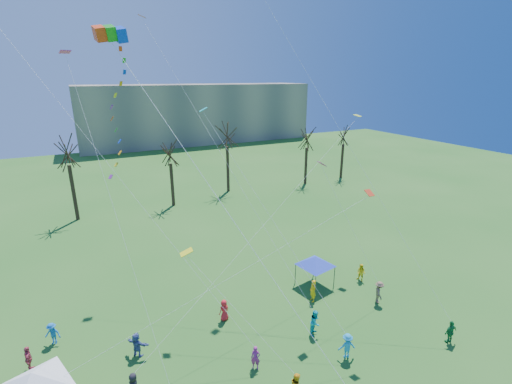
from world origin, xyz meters
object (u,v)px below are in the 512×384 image
distant_building (199,113)px  canopy_tent_blue (316,261)px  big_box_kite (123,116)px  canopy_tent_white (33,381)px

distant_building → canopy_tent_blue: 73.51m
distant_building → big_box_kite: bearing=-110.4°
big_box_kite → canopy_tent_white: size_ratio=5.33×
big_box_kite → canopy_tent_blue: big_box_kite is taller
distant_building → canopy_tent_blue: distant_building is taller
canopy_tent_white → canopy_tent_blue: size_ratio=1.15×
big_box_kite → canopy_tent_blue: (14.23, 2.04, -12.89)m
distant_building → canopy_tent_blue: bearing=-100.5°
distant_building → canopy_tent_blue: (-13.33, -72.10, -5.23)m
distant_building → canopy_tent_white: bearing=-113.6°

